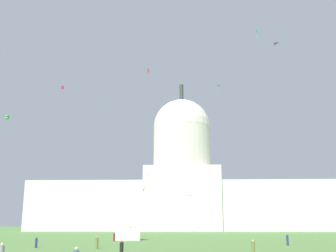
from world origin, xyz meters
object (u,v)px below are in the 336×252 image
Objects in this scene: person_black_near_tree_east at (121,250)px; kite_red_high at (148,71)px; person_olive_front_center at (97,243)px; kite_gold_mid at (147,177)px; person_olive_mid_right at (253,247)px; kite_lime_low at (190,197)px; kite_magenta_high at (63,88)px; person_navy_back_center at (36,243)px; kite_cyan_high at (218,86)px; person_navy_mid_center at (287,240)px; kite_violet_high at (274,44)px; kite_pink_mid at (174,150)px; event_tent at (128,223)px; kite_orange_low at (144,190)px; kite_turquoise_high at (257,33)px; kite_green_mid at (7,117)px; capitol_building at (182,187)px; person_maroon_back_left at (114,237)px.

kite_red_high reaches higher than person_black_near_tree_east.
person_black_near_tree_east is 1.06× the size of person_olive_front_center.
kite_gold_mid is (-1.14, 12.12, -33.16)m from kite_red_high.
person_olive_front_center is at bearing -140.66° from person_olive_mid_right.
person_black_near_tree_east is 38.29m from kite_lime_low.
kite_magenta_high reaches higher than person_olive_mid_right.
kite_cyan_high is at bearing 154.86° from person_navy_back_center.
kite_magenta_high is at bearing 140.23° from person_navy_mid_center.
kite_violet_high is at bearing 140.37° from kite_magenta_high.
kite_pink_mid is (32.19, -12.67, -20.63)m from kite_magenta_high.
kite_cyan_high is (45.74, 17.91, 6.02)m from kite_magenta_high.
event_tent is at bearing -92.59° from kite_cyan_high.
kite_orange_low is (-9.25, 115.06, 14.85)m from person_black_near_tree_east.
person_olive_mid_right is at bearing 65.49° from person_black_near_tree_east.
person_navy_back_center is at bearing -116.63° from event_tent.
kite_magenta_high is at bearing 122.48° from kite_turquoise_high.
person_olive_mid_right is 53.72m from kite_pink_mid.
kite_violet_high is at bearing 134.51° from person_olive_mid_right.
kite_green_mid is 1.14× the size of kite_cyan_high.
kite_green_mid is (-37.51, -97.20, 6.88)m from capitol_building.
kite_lime_low is 0.75× the size of kite_violet_high.
kite_turquoise_high is at bearing 0.17° from kite_gold_mid.
kite_red_high is (-12.57, 49.01, 43.72)m from kite_lime_low.
kite_green_mid is at bearing -113.38° from kite_cyan_high.
person_olive_mid_right is at bearing -40.75° from kite_gold_mid.
kite_pink_mid is (-1.33, -84.89, 1.43)m from capitol_building.
kite_pink_mid is at bearing 25.68° from kite_green_mid.
capitol_building is 82.62m from kite_magenta_high.
kite_violet_high is (13.77, -22.27, 4.32)m from kite_cyan_high.
person_olive_front_center is 100.68m from kite_orange_low.
kite_pink_mid is at bearing -39.41° from kite_gold_mid.
capitol_building reaches higher than kite_orange_low.
kite_red_high is at bearing 130.01° from person_black_near_tree_east.
kite_pink_mid is (-10.04, 48.96, 19.69)m from person_olive_mid_right.
kite_red_high is 42.13m from kite_violet_high.
person_olive_front_center is 25.95m from kite_lime_low.
person_navy_back_center is 0.40× the size of kite_magenta_high.
kite_gold_mid is at bearing 83.09° from event_tent.
person_olive_front_center is 84.42m from kite_gold_mid.
person_black_near_tree_east reaches higher than person_olive_front_center.
kite_orange_low is at bearing 163.42° from person_olive_mid_right.
kite_pink_mid is 1.74× the size of kite_gold_mid.
kite_cyan_high is at bearing -89.34° from kite_red_high.
person_navy_mid_center is 0.59× the size of kite_orange_low.
kite_cyan_high is (22.79, 1.33, -4.85)m from kite_red_high.
kite_red_high is (26.94, 41.56, 26.04)m from kite_green_mid.
kite_violet_high is (36.56, -20.94, -0.53)m from kite_red_high.
person_maroon_back_left is 0.66× the size of kite_green_mid.
kite_gold_mid reaches higher than person_maroon_back_left.
capitol_building is at bearing 155.01° from person_olive_mid_right.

